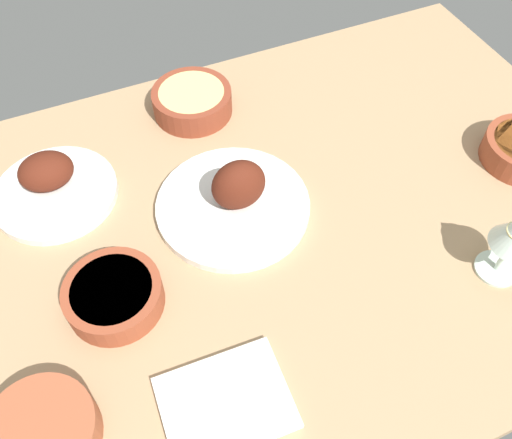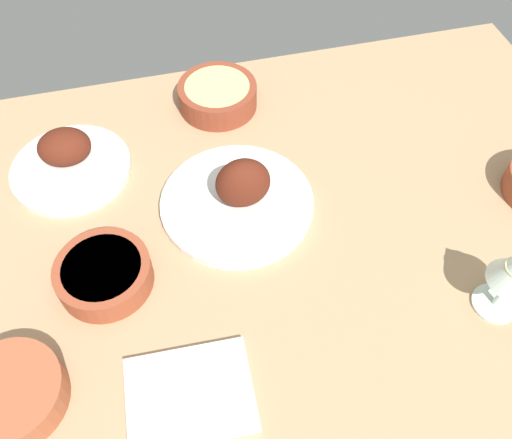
% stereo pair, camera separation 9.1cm
% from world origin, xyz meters
% --- Properties ---
extents(dining_table, '(1.40, 0.90, 0.04)m').
position_xyz_m(dining_table, '(0.00, 0.00, 0.02)').
color(dining_table, tan).
rests_on(dining_table, ground).
extents(plate_center_main, '(0.22, 0.22, 0.08)m').
position_xyz_m(plate_center_main, '(-0.30, 0.21, 0.06)').
color(plate_center_main, silver).
rests_on(plate_center_main, dining_table).
extents(plate_far_side, '(0.27, 0.27, 0.11)m').
position_xyz_m(plate_far_side, '(-0.02, 0.05, 0.07)').
color(plate_far_side, silver).
rests_on(plate_far_side, dining_table).
extents(bowl_potatoes, '(0.16, 0.16, 0.05)m').
position_xyz_m(bowl_potatoes, '(0.00, 0.32, 0.07)').
color(bowl_potatoes, brown).
rests_on(bowl_potatoes, dining_table).
extents(bowl_cream, '(0.15, 0.15, 0.05)m').
position_xyz_m(bowl_cream, '(-0.40, -0.21, 0.07)').
color(bowl_cream, '#A35133').
rests_on(bowl_cream, dining_table).
extents(bowl_pasta, '(0.15, 0.15, 0.05)m').
position_xyz_m(bowl_pasta, '(-0.26, -0.05, 0.07)').
color(bowl_pasta, brown).
rests_on(bowl_pasta, dining_table).
extents(folded_napkin, '(0.18, 0.14, 0.01)m').
position_xyz_m(folded_napkin, '(-0.16, -0.26, 0.05)').
color(folded_napkin, white).
rests_on(folded_napkin, dining_table).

